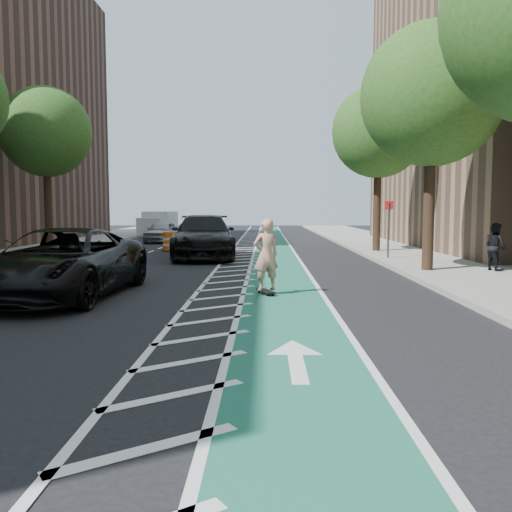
{
  "coord_description": "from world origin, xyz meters",
  "views": [
    {
      "loc": [
        2.56,
        -10.26,
        2.16
      ],
      "look_at": [
        2.35,
        1.81,
        1.1
      ],
      "focal_mm": 38.0,
      "sensor_mm": 36.0,
      "label": 1
    }
  ],
  "objects_px": {
    "skateboarder": "(266,255)",
    "suv_near": "(62,263)",
    "suv_far": "(204,236)",
    "barrel_a": "(128,260)"
  },
  "relations": [
    {
      "from": "suv_far",
      "to": "barrel_a",
      "type": "relative_size",
      "value": 7.72
    },
    {
      "from": "barrel_a",
      "to": "suv_near",
      "type": "bearing_deg",
      "value": -92.07
    },
    {
      "from": "skateboarder",
      "to": "suv_near",
      "type": "distance_m",
      "value": 5.0
    },
    {
      "from": "suv_near",
      "to": "suv_far",
      "type": "bearing_deg",
      "value": 81.28
    },
    {
      "from": "skateboarder",
      "to": "suv_near",
      "type": "xyz_separation_m",
      "value": [
        -4.98,
        -0.46,
        -0.17
      ]
    },
    {
      "from": "skateboarder",
      "to": "barrel_a",
      "type": "bearing_deg",
      "value": -68.03
    },
    {
      "from": "suv_near",
      "to": "barrel_a",
      "type": "distance_m",
      "value": 5.55
    },
    {
      "from": "suv_near",
      "to": "barrel_a",
      "type": "height_order",
      "value": "suv_near"
    },
    {
      "from": "suv_near",
      "to": "skateboarder",
      "type": "bearing_deg",
      "value": 8.47
    },
    {
      "from": "skateboarder",
      "to": "suv_far",
      "type": "bearing_deg",
      "value": -96.39
    }
  ]
}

